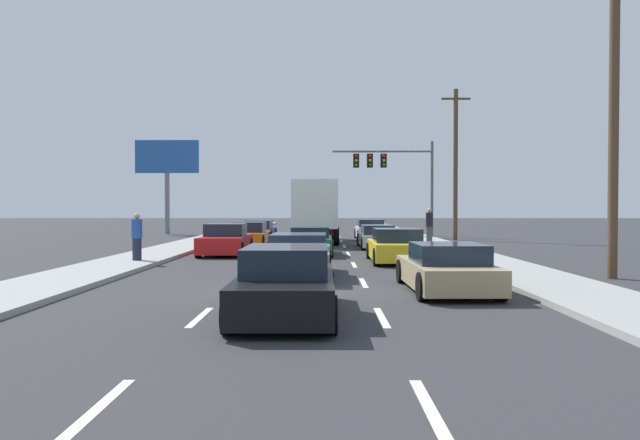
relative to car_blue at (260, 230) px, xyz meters
The scene contains 21 objects.
ground_plane 3.83m from the car_blue, 22.03° to the left, with size 140.00×140.00×0.00m, color #333335.
sidewalk_right 10.66m from the car_blue, 19.64° to the right, with size 2.53×80.00×0.14m, color #9E9E99.
sidewalk_left 4.70m from the car_blue, 129.99° to the right, with size 2.53×80.00×0.14m, color #9E9E99.
lane_markings 5.65m from the car_blue, 51.37° to the right, with size 3.54×57.00×0.01m.
car_blue is the anchor object (origin of this frame).
car_orange 6.36m from the car_blue, 88.38° to the right, with size 1.90×4.51×1.26m.
car_red 12.48m from the car_blue, 90.49° to the right, with size 1.97×4.28×1.34m.
box_truck 5.62m from the car_blue, 47.56° to the right, with size 2.60×8.63×3.48m.
car_green 12.99m from the car_blue, 74.14° to the right, with size 1.94×4.18×1.21m.
car_gray 20.80m from the car_blue, 80.59° to the right, with size 1.95×4.52×1.28m.
car_black 26.95m from the car_blue, 82.71° to the right, with size 1.86×4.45×1.32m.
car_white 7.13m from the car_blue, ahead, with size 1.88×4.33×1.28m.
car_silver 10.69m from the car_blue, 50.31° to the right, with size 1.82×4.45×1.16m.
car_yellow 17.33m from the car_blue, 66.71° to the right, with size 2.01×4.12×1.27m.
car_tan 24.56m from the car_blue, 73.12° to the right, with size 1.99×4.23×1.18m.
traffic_signal_mast 10.15m from the car_blue, 21.71° to the left, with size 7.07×0.69×6.66m.
utility_pole_near 24.67m from the car_blue, 59.22° to the right, with size 1.80×0.28×9.17m.
utility_pole_mid 13.12m from the car_blue, ahead, with size 1.80×0.28×9.40m.
roadside_billboard 11.56m from the car_blue, 137.82° to the left, with size 4.86×0.36×7.18m.
pedestrian_near_corner 11.59m from the car_blue, 31.79° to the right, with size 0.38×0.38×1.85m.
pedestrian_mid_block 16.88m from the car_blue, 98.93° to the right, with size 0.38×0.38×1.70m.
Camera 1 is at (0.61, -14.26, 2.06)m, focal length 33.03 mm.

